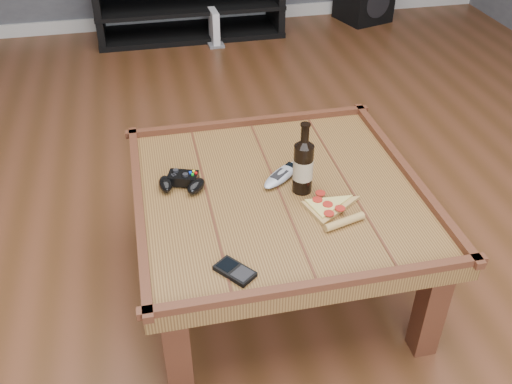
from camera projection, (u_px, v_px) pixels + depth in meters
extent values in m
plane|color=#4D2C16|center=(276.00, 282.00, 2.27)|extent=(6.00, 6.00, 0.00)
cube|color=silver|center=(187.00, 18.00, 4.60)|extent=(5.00, 0.02, 0.10)
cube|color=#4F3116|center=(278.00, 197.00, 2.02)|extent=(1.00, 1.00, 0.06)
cube|color=#482013|center=(178.00, 353.00, 1.75)|extent=(0.08, 0.08, 0.39)
cube|color=#482013|center=(430.00, 309.00, 1.89)|extent=(0.08, 0.08, 0.39)
cube|color=#482013|center=(157.00, 195.00, 2.41)|extent=(0.08, 0.08, 0.39)
cube|color=#482013|center=(345.00, 171.00, 2.56)|extent=(0.08, 0.08, 0.39)
cube|color=#482013|center=(250.00, 121.00, 2.38)|extent=(1.03, 0.03, 0.03)
cube|color=#482013|center=(320.00, 285.00, 1.61)|extent=(1.03, 0.03, 0.03)
cube|color=#482013|center=(407.00, 171.00, 2.08)|extent=(0.03, 1.03, 0.03)
cube|color=#482013|center=(139.00, 205.00, 1.91)|extent=(0.03, 1.03, 0.03)
cube|color=black|center=(189.00, 5.00, 4.30)|extent=(1.40, 0.45, 0.03)
cube|color=black|center=(191.00, 32.00, 4.43)|extent=(1.40, 0.45, 0.04)
cube|color=black|center=(98.00, 9.00, 4.18)|extent=(0.05, 0.44, 0.50)
cylinder|color=black|center=(303.00, 169.00, 1.95)|extent=(0.07, 0.07, 0.18)
cone|color=black|center=(305.00, 142.00, 1.89)|extent=(0.07, 0.07, 0.03)
cylinder|color=black|center=(305.00, 134.00, 1.87)|extent=(0.03, 0.03, 0.06)
cylinder|color=black|center=(306.00, 125.00, 1.85)|extent=(0.03, 0.03, 0.01)
cylinder|color=#C7B48F|center=(303.00, 169.00, 1.95)|extent=(0.07, 0.07, 0.07)
cube|color=black|center=(183.00, 178.00, 2.02)|extent=(0.12, 0.10, 0.03)
ellipsoid|color=black|center=(166.00, 184.00, 2.00)|extent=(0.05, 0.09, 0.04)
ellipsoid|color=black|center=(196.00, 186.00, 1.99)|extent=(0.09, 0.10, 0.04)
cylinder|color=black|center=(176.00, 171.00, 2.02)|extent=(0.02, 0.02, 0.01)
cylinder|color=black|center=(185.00, 175.00, 2.00)|extent=(0.02, 0.02, 0.01)
cylinder|color=yellow|center=(194.00, 171.00, 2.02)|extent=(0.01, 0.01, 0.01)
cylinder|color=red|center=(196.00, 173.00, 2.01)|extent=(0.01, 0.01, 0.01)
cylinder|color=#0C33CC|center=(190.00, 173.00, 2.01)|extent=(0.01, 0.01, 0.01)
cylinder|color=#0C9919|center=(193.00, 174.00, 2.00)|extent=(0.01, 0.01, 0.01)
cylinder|color=tan|center=(344.00, 222.00, 1.84)|extent=(0.15, 0.06, 0.03)
cylinder|color=#AE1617|center=(329.00, 213.00, 1.87)|extent=(0.03, 0.03, 0.00)
cylinder|color=#AE1617|center=(340.00, 208.00, 1.89)|extent=(0.03, 0.03, 0.00)
cylinder|color=#AE1617|center=(328.00, 204.00, 1.91)|extent=(0.03, 0.03, 0.00)
cylinder|color=#AE1617|center=(317.00, 200.00, 1.93)|extent=(0.03, 0.03, 0.00)
cylinder|color=#AE1617|center=(320.00, 193.00, 1.96)|extent=(0.03, 0.03, 0.00)
cube|color=black|center=(235.00, 271.00, 1.67)|extent=(0.13, 0.13, 0.01)
cube|color=black|center=(227.00, 265.00, 1.68)|extent=(0.07, 0.07, 0.00)
cube|color=black|center=(242.00, 274.00, 1.65)|extent=(0.07, 0.07, 0.00)
ellipsoid|color=#999EA6|center=(282.00, 175.00, 2.06)|extent=(0.20, 0.18, 0.03)
cube|color=black|center=(291.00, 165.00, 2.09)|extent=(0.04, 0.04, 0.00)
cube|color=black|center=(279.00, 174.00, 2.04)|extent=(0.07, 0.07, 0.00)
cylinder|color=black|center=(378.00, 4.00, 4.49)|extent=(0.22, 0.08, 0.22)
cube|color=gray|center=(215.00, 43.00, 4.29)|extent=(0.12, 0.21, 0.02)
cube|color=white|center=(214.00, 26.00, 4.21)|extent=(0.06, 0.18, 0.24)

